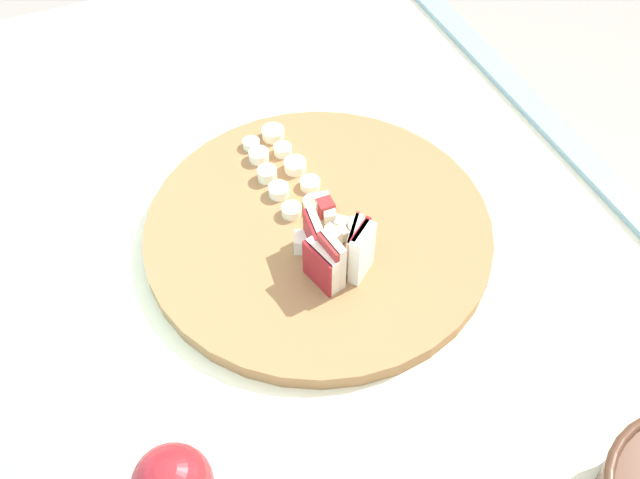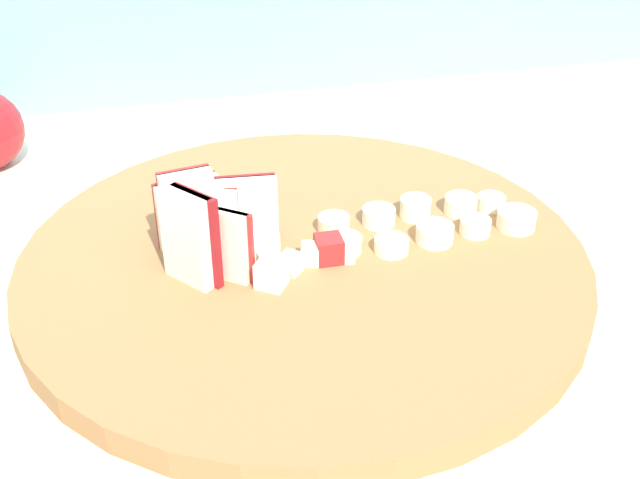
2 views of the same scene
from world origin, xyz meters
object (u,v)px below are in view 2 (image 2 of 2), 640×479
Objects in this scene: banana_slice_rows at (428,222)px; apple_wedge_fan at (205,223)px; apple_dice_pile at (282,245)px; cutting_board at (304,263)px.

apple_wedge_fan is at bearing 179.79° from banana_slice_rows.
banana_slice_rows is (0.17, -0.00, -0.02)m from apple_wedge_fan.
apple_wedge_fan is at bearing 168.50° from apple_dice_pile.
apple_dice_pile is 0.57× the size of banana_slice_rows.
apple_wedge_fan is (-0.07, 0.01, 0.04)m from cutting_board.
banana_slice_rows is at bearing -0.21° from apple_wedge_fan.
cutting_board is 0.08m from apple_wedge_fan.
apple_wedge_fan is 0.17m from banana_slice_rows.
cutting_board is 4.43× the size of apple_dice_pile.
apple_dice_pile is (0.05, -0.01, -0.02)m from apple_wedge_fan.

